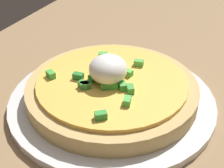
% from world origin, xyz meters
% --- Properties ---
extents(dining_table, '(1.22, 0.65, 0.03)m').
position_xyz_m(dining_table, '(0.00, 0.00, 0.01)').
color(dining_table, '#8C6D4B').
rests_on(dining_table, ground).
extents(plate, '(0.26, 0.26, 0.01)m').
position_xyz_m(plate, '(-0.07, -0.04, 0.03)').
color(plate, silver).
rests_on(plate, dining_table).
extents(pizza, '(0.22, 0.22, 0.06)m').
position_xyz_m(pizza, '(-0.07, -0.04, 0.05)').
color(pizza, tan).
rests_on(pizza, plate).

